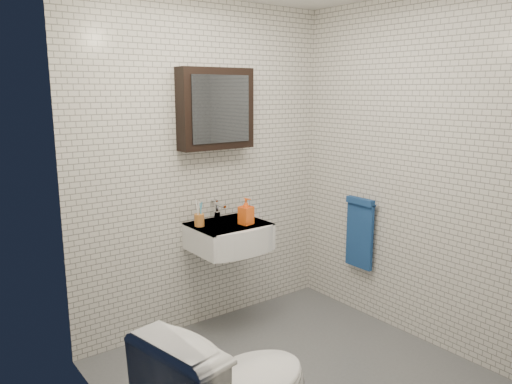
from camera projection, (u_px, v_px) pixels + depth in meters
ground at (289, 373)px, 3.29m from camera, size 2.20×2.00×0.01m
room_shell at (292, 153)px, 3.00m from camera, size 2.22×2.02×2.51m
washbasin at (232, 237)px, 3.75m from camera, size 0.55×0.50×0.20m
faucet at (217, 211)px, 3.87m from camera, size 0.06×0.20×0.15m
mirror_cabinet at (216, 109)px, 3.71m from camera, size 0.60×0.15×0.60m
towel_rail at (360, 230)px, 4.04m from camera, size 0.09×0.30×0.58m
toothbrush_cup at (199, 219)px, 3.68m from camera, size 0.08×0.08×0.20m
soap_bottle at (246, 211)px, 3.72m from camera, size 0.11×0.11×0.20m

